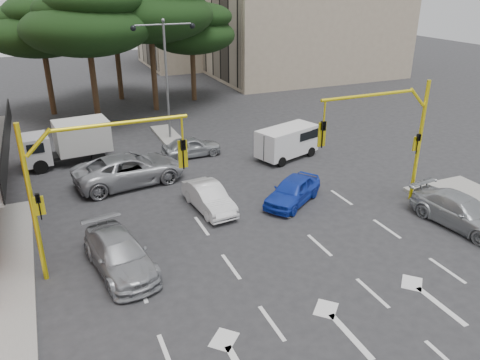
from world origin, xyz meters
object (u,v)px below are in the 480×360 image
Objects in this scene: car_silver_parked at (462,212)px; car_blue_compact at (293,190)px; signal_mast_left at (83,175)px; car_silver_cross_b at (191,147)px; street_lamp_center at (165,59)px; car_silver_cross_a at (130,169)px; signal_mast_right at (392,129)px; car_white_hatch at (209,198)px; car_silver_wagon at (120,254)px; box_truck_a at (67,143)px; van_white at (287,143)px.

car_blue_compact is at bearing 131.27° from car_silver_parked.
car_silver_cross_b is (7.15, 10.24, -3.26)m from signal_mast_left.
street_lamp_center is 13.25m from car_blue_compact.
street_lamp_center is (6.80, 14.01, 1.54)m from signal_mast_left.
car_silver_cross_a is (2.83, 7.53, -3.06)m from signal_mast_left.
car_silver_cross_b is at bearing 163.17° from car_blue_compact.
car_white_hatch is (-7.93, 2.94, -3.26)m from signal_mast_right.
car_silver_cross_a is at bearing 67.25° from car_silver_wagon.
car_silver_parked is at bearing -36.60° from car_white_hatch.
signal_mast_right is 1.00× the size of signal_mast_left.
car_silver_parked is at bearing -139.92° from box_truck_a.
van_white is (11.59, 8.15, 0.31)m from car_silver_wagon.
car_silver_cross_b is (6.28, 10.73, -0.05)m from car_silver_wagon.
signal_mast_right is 1.18× the size of box_truck_a.
street_lamp_center is 2.12× the size of car_silver_cross_b.
signal_mast_left is at bearing 161.15° from car_silver_parked.
car_silver_parked is 1.21× the size of van_white.
car_silver_cross_a reaches higher than car_blue_compact.
car_white_hatch is at bearing 26.43° from car_silver_wagon.
signal_mast_left reaches higher than car_blue_compact.
signal_mast_left is 1.59× the size of car_white_hatch.
box_truck_a reaches higher than car_blue_compact.
car_silver_wagon is 14.85m from car_silver_parked.
signal_mast_left is at bearing 174.10° from box_truck_a.
car_silver_parked is (14.64, -2.53, 0.02)m from car_silver_wagon.
street_lamp_center is at bearing 64.09° from signal_mast_left.
van_white is at bearing 26.11° from car_silver_wagon.
car_silver_cross_a is at bearing 116.44° from car_white_hatch.
signal_mast_right is 1.64× the size of car_silver_cross_b.
signal_mast_right is 1.30× the size of car_silver_wagon.
car_silver_cross_b is at bearing 122.26° from signal_mast_right.
car_blue_compact is at bearing 152.87° from signal_mast_right.
signal_mast_right is 13.15m from car_silver_wagon.
car_white_hatch is 0.75× the size of box_truck_a.
box_truck_a is at bearing -127.36° from van_white.
car_silver_cross_b is at bearing 114.40° from car_silver_parked.
car_blue_compact is 13.95m from box_truck_a.
car_silver_cross_a is 1.16× the size of box_truck_a.
street_lamp_center is at bearing -39.42° from car_silver_cross_a.
car_white_hatch is 5.91m from car_silver_wagon.
signal_mast_left is at bearing 143.71° from car_silver_cross_b.
box_truck_a is (0.03, 12.01, -2.64)m from signal_mast_left.
car_silver_cross_a is 1.50× the size of van_white.
box_truck_a is (-12.42, 4.35, 0.27)m from van_white.
car_silver_parked is at bearing -2.13° from van_white.
car_white_hatch is 7.45m from car_silver_cross_b.
signal_mast_left is 12.90m from car_silver_cross_b.
signal_mast_right reaches higher than car_silver_wagon.
signal_mast_right is at bearing 28.73° from car_blue_compact.
box_truck_a is at bearing 128.01° from car_silver_parked.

